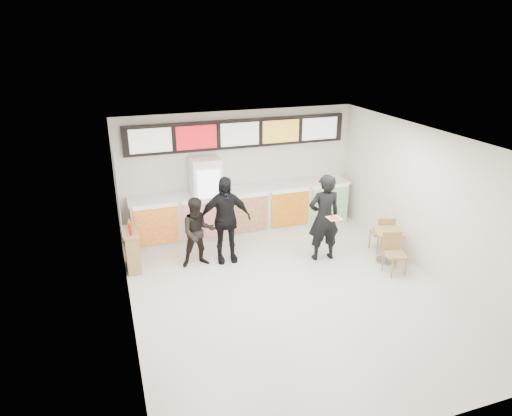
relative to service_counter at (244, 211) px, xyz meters
name	(u,v)px	position (x,y,z in m)	size (l,w,h in m)	color
floor	(291,293)	(0.00, -3.09, -0.57)	(7.00, 7.00, 0.00)	beige
ceiling	(296,142)	(0.00, -3.09, 2.43)	(7.00, 7.00, 0.00)	white
wall_back	(239,171)	(0.00, 0.41, 0.93)	(6.00, 6.00, 0.00)	silver
wall_left	(125,246)	(-3.00, -3.09, 0.93)	(7.00, 7.00, 0.00)	silver
wall_right	(430,204)	(3.00, -3.09, 0.93)	(7.00, 7.00, 0.00)	silver
service_counter	(244,211)	(0.00, 0.00, 0.00)	(5.56, 0.77, 1.14)	silver
menu_board	(239,134)	(0.00, 0.32, 1.88)	(5.50, 0.14, 0.70)	black
drinks_fridge	(207,198)	(-0.93, 0.02, 0.43)	(0.70, 0.67, 2.00)	white
mirror_panel	(116,186)	(-2.99, -0.64, 1.18)	(0.01, 2.00, 1.50)	#B2B7BF
customer_main	(324,218)	(1.22, -1.95, 0.41)	(0.72, 0.47, 1.97)	black
customer_left	(198,232)	(-1.45, -1.37, 0.20)	(0.75, 0.59, 1.55)	black
customer_mid	(225,220)	(-0.85, -1.34, 0.40)	(1.14, 0.47, 1.94)	black
pizza_slice	(334,218)	(1.22, -2.40, 0.58)	(0.36, 0.36, 0.02)	beige
cafe_table	(388,240)	(2.50, -2.54, -0.06)	(0.84, 1.55, 0.87)	#A7844C
condiment_ledge	(132,249)	(-2.82, -1.06, -0.13)	(0.31, 0.77, 1.03)	#A7844C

